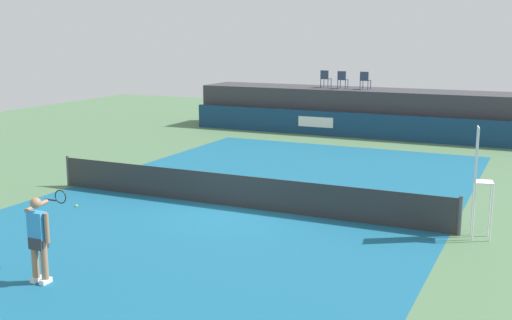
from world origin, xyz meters
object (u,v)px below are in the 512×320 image
Objects in this scene: umpire_chair at (480,175)px; net_post_near at (68,171)px; tennis_ball at (77,206)px; spectator_chair_far_left at (325,78)px; net_post_far at (460,216)px; tennis_player at (39,237)px; spectator_chair_left at (342,79)px; spectator_chair_center at (365,80)px.

umpire_chair is 2.76× the size of net_post_near.
net_post_near reaches higher than tennis_ball.
net_post_far is (8.74, -15.22, -2.19)m from spectator_chair_far_left.
spectator_chair_far_left reaches higher than tennis_player.
spectator_chair_far_left is at bearing 164.81° from spectator_chair_left.
net_post_near is at bearing 180.00° from net_post_far.
umpire_chair is 40.59× the size of tennis_ball.
spectator_chair_left is 17.32m from tennis_ball.
net_post_near is 12.40m from net_post_far.
spectator_chair_far_left is 2.16m from spectator_chair_center.
tennis_ball is at bearing -44.48° from net_post_near.
net_post_near is (-4.65, -14.95, -2.19)m from spectator_chair_left.
tennis_player is at bearing -91.69° from spectator_chair_center.
tennis_player is 5.77m from tennis_ball.
spectator_chair_left reaches higher than tennis_player.
net_post_near is at bearing -107.26° from spectator_chair_left.
spectator_chair_far_left is 17.69m from net_post_far.
spectator_chair_far_left is at bearing 93.93° from tennis_player.
spectator_chair_center reaches higher than umpire_chair.
net_post_near and net_post_far have the same top height.
spectator_chair_center is at bearing 88.31° from tennis_player.
spectator_chair_center reaches higher than net_post_near.
umpire_chair is at bearing 10.18° from tennis_ball.
net_post_near is (-5.80, -14.96, -2.19)m from spectator_chair_center.
tennis_player reaches higher than tennis_ball.
spectator_chair_left reaches higher than net_post_near.
spectator_chair_left is 0.89× the size of net_post_near.
spectator_chair_left and spectator_chair_center have the same top height.
spectator_chair_left is 1.00× the size of spectator_chair_center.
spectator_chair_center reaches higher than net_post_far.
spectator_chair_left is 17.08m from umpire_chair.
spectator_chair_center is at bearing 77.31° from tennis_ball.
umpire_chair is at bearing 41.19° from tennis_player.
spectator_chair_center is at bearing 68.79° from net_post_near.
tennis_player is at bearing -56.23° from tennis_ball.
spectator_chair_left is at bearing -15.19° from spectator_chair_far_left.
spectator_chair_far_left and spectator_chair_center have the same top height.
spectator_chair_center is 0.50× the size of tennis_player.
spectator_chair_center is at bearing 113.80° from net_post_far.
net_post_near is 8.47m from tennis_player.
spectator_chair_left is at bearing 91.37° from tennis_player.
spectator_chair_center is at bearing 0.36° from spectator_chair_left.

